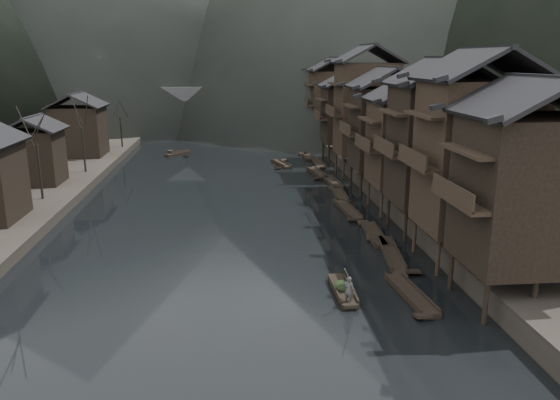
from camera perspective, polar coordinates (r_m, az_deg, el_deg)
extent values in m
plane|color=black|center=(39.34, -5.63, -6.73)|extent=(300.00, 300.00, 0.00)
cube|color=#2D2823|center=(85.15, 18.78, 4.78)|extent=(40.00, 200.00, 1.80)
cylinder|color=black|center=(32.35, 20.71, -10.02)|extent=(0.30, 0.30, 2.90)
cylinder|color=black|center=(36.36, 17.45, -6.99)|extent=(0.30, 0.30, 2.90)
cylinder|color=black|center=(33.62, 24.99, -9.53)|extent=(0.30, 0.30, 2.90)
cylinder|color=black|center=(37.49, 21.36, -6.68)|extent=(0.30, 0.30, 2.90)
cube|color=black|center=(34.06, 24.52, 0.77)|extent=(7.00, 6.00, 8.58)
cube|color=black|center=(32.37, 18.27, -0.09)|extent=(1.20, 5.70, 0.25)
cylinder|color=black|center=(38.26, 16.20, -5.81)|extent=(0.30, 0.30, 2.90)
cylinder|color=black|center=(42.50, 13.88, -3.60)|extent=(0.30, 0.30, 2.90)
cylinder|color=black|center=(39.33, 19.95, -5.56)|extent=(0.30, 0.30, 2.90)
cylinder|color=black|center=(43.46, 17.31, -3.44)|extent=(0.30, 0.30, 2.90)
cube|color=black|center=(39.99, 19.76, 4.32)|extent=(7.00, 6.00, 10.24)
cube|color=black|center=(38.56, 14.29, 3.60)|extent=(1.20, 5.70, 0.25)
cylinder|color=black|center=(44.48, 12.97, -2.73)|extent=(0.30, 0.30, 2.90)
cylinder|color=black|center=(48.87, 11.24, -1.07)|extent=(0.30, 0.30, 2.90)
cylinder|color=black|center=(45.40, 16.27, -2.59)|extent=(0.30, 0.30, 2.90)
cylinder|color=black|center=(49.71, 14.29, -0.98)|extent=(0.30, 0.30, 2.90)
cube|color=black|center=(46.38, 16.14, 5.51)|extent=(7.00, 6.00, 9.59)
cube|color=black|center=(45.16, 11.35, 4.95)|extent=(1.20, 5.70, 0.25)
cylinder|color=black|center=(50.90, 10.55, -0.41)|extent=(0.30, 0.30, 2.90)
cylinder|color=black|center=(55.39, 9.22, 0.87)|extent=(0.30, 0.30, 2.90)
cylinder|color=black|center=(51.71, 13.49, -0.33)|extent=(0.30, 0.30, 2.90)
cylinder|color=black|center=(56.13, 11.94, 0.92)|extent=(0.30, 0.30, 2.90)
cube|color=black|center=(53.01, 13.36, 5.81)|extent=(7.00, 6.00, 7.85)
cube|color=black|center=(51.94, 9.13, 5.40)|extent=(1.20, 5.70, 0.25)
cylinder|color=black|center=(58.41, 8.45, 1.61)|extent=(0.30, 0.30, 2.90)
cylinder|color=black|center=(62.97, 7.43, 2.59)|extent=(0.30, 0.30, 2.90)
cylinder|color=black|center=(59.11, 11.04, 1.65)|extent=(0.30, 0.30, 2.90)
cylinder|color=black|center=(63.62, 9.85, 2.62)|extent=(0.30, 0.30, 2.90)
cube|color=black|center=(60.52, 10.99, 7.36)|extent=(7.00, 6.00, 8.65)
cube|color=black|center=(59.59, 7.25, 6.98)|extent=(1.20, 5.70, 0.25)
cylinder|color=black|center=(66.98, 6.65, 3.33)|extent=(0.30, 0.30, 2.90)
cylinder|color=black|center=(71.60, 5.87, 4.08)|extent=(0.30, 0.30, 2.90)
cylinder|color=black|center=(67.60, 8.94, 3.36)|extent=(0.30, 0.30, 2.90)
cylinder|color=black|center=(72.18, 8.02, 4.10)|extent=(0.30, 0.30, 2.90)
cube|color=black|center=(69.03, 8.96, 9.34)|extent=(7.00, 6.00, 11.11)
cube|color=black|center=(68.22, 5.65, 8.92)|extent=(1.20, 5.70, 0.25)
cylinder|color=black|center=(76.63, 5.13, 4.79)|extent=(0.30, 0.30, 2.90)
cylinder|color=black|center=(81.29, 4.52, 5.37)|extent=(0.30, 0.30, 2.90)
cylinder|color=black|center=(77.17, 7.14, 4.81)|extent=(0.30, 0.30, 2.90)
cylinder|color=black|center=(81.80, 6.43, 5.38)|extent=(0.30, 0.30, 2.90)
cube|color=black|center=(78.88, 7.14, 8.83)|extent=(7.00, 6.00, 7.79)
cube|color=black|center=(78.16, 4.23, 8.56)|extent=(1.20, 5.70, 0.25)
cylinder|color=black|center=(88.31, 3.73, 6.12)|extent=(0.30, 0.30, 2.90)
cylinder|color=black|center=(93.00, 3.27, 6.55)|extent=(0.30, 0.30, 2.90)
cylinder|color=black|center=(88.78, 5.49, 6.13)|extent=(0.30, 0.30, 2.90)
cylinder|color=black|center=(93.45, 4.95, 6.56)|extent=(0.30, 0.30, 2.90)
cube|color=black|center=(90.51, 5.52, 10.19)|extent=(7.00, 6.00, 9.66)
cube|color=black|center=(89.89, 2.97, 9.90)|extent=(1.20, 5.70, 0.25)
cube|color=black|center=(64.98, -24.11, 4.32)|extent=(5.00, 5.00, 5.80)
cube|color=black|center=(81.98, -20.23, 6.93)|extent=(6.50, 6.50, 6.80)
cylinder|color=black|center=(57.30, -22.97, 3.00)|extent=(0.24, 0.24, 5.39)
cylinder|color=black|center=(69.71, -19.82, 5.18)|extent=(0.24, 0.24, 5.39)
cylinder|color=black|center=(88.34, -16.78, 6.96)|extent=(0.24, 0.24, 4.55)
cube|color=black|center=(35.01, 13.48, -9.60)|extent=(1.64, 6.23, 0.30)
cube|color=black|center=(34.93, 13.49, -9.33)|extent=(1.68, 6.11, 0.10)
cube|color=black|center=(37.59, 12.44, -7.58)|extent=(1.00, 0.84, 0.33)
cube|color=black|center=(32.36, 14.72, -11.49)|extent=(1.00, 0.84, 0.33)
cube|color=black|center=(41.59, 11.51, -5.54)|extent=(2.07, 7.77, 0.30)
cube|color=black|center=(41.53, 11.52, -5.31)|extent=(2.10, 7.63, 0.10)
cube|color=black|center=(44.74, 9.61, -3.81)|extent=(1.05, 1.05, 0.37)
cube|color=black|center=(38.43, 13.75, -7.16)|extent=(1.05, 1.05, 0.37)
cube|color=black|center=(45.82, 9.77, -3.56)|extent=(1.47, 6.44, 0.30)
cube|color=black|center=(45.77, 9.78, -3.35)|extent=(1.52, 6.31, 0.10)
cube|color=black|center=(48.56, 8.65, -2.30)|extent=(0.98, 0.84, 0.34)
cube|color=black|center=(43.04, 11.05, -4.63)|extent=(0.98, 0.84, 0.34)
cube|color=black|center=(52.72, 7.06, -1.04)|extent=(1.47, 7.09, 0.30)
cube|color=black|center=(52.68, 7.07, -0.86)|extent=(1.52, 6.95, 0.10)
cube|color=black|center=(55.91, 6.52, 0.02)|extent=(0.98, 0.91, 0.35)
cube|color=black|center=(49.49, 7.68, -1.94)|extent=(0.98, 0.91, 0.35)
cube|color=black|center=(58.60, 6.20, 0.57)|extent=(1.38, 6.06, 0.30)
cube|color=black|center=(58.56, 6.21, 0.74)|extent=(1.42, 5.94, 0.10)
cube|color=black|center=(61.29, 5.56, 1.34)|extent=(0.97, 0.79, 0.33)
cube|color=black|center=(55.86, 6.92, 0.00)|extent=(0.97, 0.79, 0.33)
cube|color=black|center=(64.21, 5.51, 1.83)|extent=(1.49, 6.49, 0.30)
cube|color=black|center=(64.17, 5.51, 1.98)|extent=(1.54, 6.37, 0.10)
cube|color=black|center=(67.18, 5.18, 2.53)|extent=(0.98, 0.85, 0.34)
cube|color=black|center=(61.20, 5.87, 1.32)|extent=(0.98, 0.85, 0.34)
cube|color=black|center=(69.32, 3.90, 2.81)|extent=(1.83, 6.65, 0.30)
cube|color=black|center=(69.28, 3.90, 2.95)|extent=(1.87, 6.53, 0.10)
cube|color=black|center=(72.38, 3.78, 3.43)|extent=(1.02, 0.91, 0.34)
cube|color=black|center=(66.21, 4.03, 2.37)|extent=(1.02, 0.91, 0.34)
cube|color=black|center=(75.95, 3.98, 3.85)|extent=(1.31, 6.93, 0.30)
cube|color=black|center=(75.92, 3.98, 3.98)|extent=(1.36, 6.79, 0.10)
cube|color=black|center=(79.12, 3.53, 4.39)|extent=(0.96, 0.88, 0.35)
cube|color=black|center=(72.73, 4.48, 3.47)|extent=(0.96, 0.88, 0.35)
cube|color=black|center=(81.59, 2.88, 4.61)|extent=(1.76, 6.63, 0.30)
cube|color=black|center=(81.56, 2.88, 4.73)|extent=(1.80, 6.51, 0.10)
cube|color=black|center=(84.58, 2.37, 5.07)|extent=(1.01, 0.90, 0.34)
cube|color=black|center=(78.56, 3.43, 4.32)|extent=(1.01, 0.90, 0.34)
cube|color=black|center=(85.99, 2.39, 5.13)|extent=(1.97, 7.31, 0.30)
cube|color=black|center=(85.96, 2.39, 5.25)|extent=(2.01, 7.17, 0.10)
cube|color=black|center=(89.29, 1.83, 5.58)|extent=(1.04, 0.99, 0.36)
cube|color=black|center=(82.66, 3.00, 4.84)|extent=(1.04, 0.99, 0.36)
cube|color=black|center=(75.17, 0.12, 3.77)|extent=(2.42, 5.85, 0.30)
cube|color=black|center=(75.14, 0.12, 3.90)|extent=(2.44, 5.75, 0.10)
cube|color=black|center=(77.84, 0.44, 4.25)|extent=(1.00, 0.91, 0.32)
cube|color=black|center=(72.45, -0.23, 3.47)|extent=(1.00, 0.91, 0.32)
cube|color=black|center=(85.16, -10.61, 4.80)|extent=(3.69, 4.93, 0.30)
cube|color=black|center=(85.13, -10.62, 4.92)|extent=(3.67, 4.87, 0.10)
cube|color=black|center=(87.34, -11.39, 5.10)|extent=(1.07, 1.01, 0.31)
cube|color=black|center=(82.96, -9.80, 4.68)|extent=(1.07, 1.01, 0.31)
cube|color=#4C4C4F|center=(108.89, -5.63, 10.80)|extent=(40.00, 6.00, 1.60)
cube|color=#4C4C4F|center=(106.12, -5.66, 11.40)|extent=(40.00, 0.50, 1.00)
cube|color=#4C4C4F|center=(111.51, -5.65, 11.55)|extent=(40.00, 0.50, 1.00)
cube|color=#4C4C4F|center=(110.18, -12.96, 8.46)|extent=(3.20, 6.00, 6.40)
cube|color=#4C4C4F|center=(109.34, -7.97, 8.64)|extent=(3.20, 6.00, 6.40)
cube|color=#4C4C4F|center=(109.30, -3.19, 8.75)|extent=(3.20, 6.00, 6.40)
cube|color=#4C4C4F|center=(110.06, 1.81, 8.81)|extent=(3.20, 6.00, 6.40)
cube|color=black|center=(34.71, 6.56, -9.49)|extent=(1.03, 4.57, 0.30)
cube|color=black|center=(34.64, 6.57, -9.22)|extent=(1.08, 4.48, 0.10)
cube|color=black|center=(36.63, 5.89, -7.90)|extent=(0.85, 0.58, 0.29)
cube|color=black|center=(32.71, 7.32, -10.81)|extent=(0.85, 0.58, 0.29)
ellipsoid|color=black|center=(34.67, 6.51, -8.41)|extent=(1.09, 1.43, 0.65)
imported|color=#4E4E50|center=(32.71, 7.21, -8.92)|extent=(0.73, 0.66, 1.68)
cylinder|color=#8C7A51|center=(31.89, 7.70, -5.03)|extent=(1.49, 2.10, 3.01)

